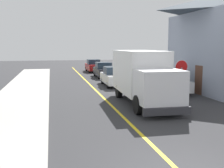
{
  "coord_description": "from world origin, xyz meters",
  "views": [
    {
      "loc": [
        -3.42,
        -6.15,
        3.5
      ],
      "look_at": [
        -0.14,
        8.12,
        1.4
      ],
      "focal_mm": 42.79,
      "sensor_mm": 36.0,
      "label": 1
    }
  ],
  "objects_px": {
    "parked_car_mid": "(104,70)",
    "parked_car_far": "(94,66)",
    "box_truck": "(143,75)",
    "parked_car_near": "(114,77)",
    "parked_van_across": "(169,82)",
    "stop_sign": "(181,73)"
  },
  "relations": [
    {
      "from": "parked_car_near",
      "to": "parked_van_across",
      "type": "relative_size",
      "value": 1.01
    },
    {
      "from": "parked_car_near",
      "to": "parked_car_mid",
      "type": "xyz_separation_m",
      "value": [
        0.34,
        6.43,
        0.0
      ]
    },
    {
      "from": "parked_car_mid",
      "to": "stop_sign",
      "type": "distance_m",
      "value": 14.81
    },
    {
      "from": "parked_van_across",
      "to": "stop_sign",
      "type": "bearing_deg",
      "value": -104.4
    },
    {
      "from": "parked_car_near",
      "to": "stop_sign",
      "type": "xyz_separation_m",
      "value": [
        2.23,
        -8.22,
        1.06
      ]
    },
    {
      "from": "parked_car_mid",
      "to": "parked_car_near",
      "type": "bearing_deg",
      "value": -93.03
    },
    {
      "from": "box_truck",
      "to": "stop_sign",
      "type": "distance_m",
      "value": 2.31
    },
    {
      "from": "parked_car_mid",
      "to": "parked_car_far",
      "type": "height_order",
      "value": "same"
    },
    {
      "from": "parked_car_near",
      "to": "parked_car_mid",
      "type": "relative_size",
      "value": 1.0
    },
    {
      "from": "parked_car_near",
      "to": "stop_sign",
      "type": "distance_m",
      "value": 8.58
    },
    {
      "from": "box_truck",
      "to": "parked_car_mid",
      "type": "distance_m",
      "value": 14.05
    },
    {
      "from": "box_truck",
      "to": "parked_car_near",
      "type": "height_order",
      "value": "box_truck"
    },
    {
      "from": "box_truck",
      "to": "parked_van_across",
      "type": "xyz_separation_m",
      "value": [
        3.19,
        3.13,
        -0.97
      ]
    },
    {
      "from": "parked_car_far",
      "to": "parked_van_across",
      "type": "xyz_separation_m",
      "value": [
        2.94,
        -17.56,
        0.0
      ]
    },
    {
      "from": "parked_car_far",
      "to": "box_truck",
      "type": "bearing_deg",
      "value": -90.7
    },
    {
      "from": "stop_sign",
      "to": "parked_car_mid",
      "type": "bearing_deg",
      "value": 97.36
    },
    {
      "from": "parked_car_near",
      "to": "box_truck",
      "type": "bearing_deg",
      "value": -89.93
    },
    {
      "from": "parked_car_far",
      "to": "parked_car_mid",
      "type": "bearing_deg",
      "value": -89.32
    },
    {
      "from": "box_truck",
      "to": "parked_van_across",
      "type": "relative_size",
      "value": 1.65
    },
    {
      "from": "parked_car_near",
      "to": "parked_van_across",
      "type": "bearing_deg",
      "value": -54.29
    },
    {
      "from": "box_truck",
      "to": "parked_car_mid",
      "type": "relative_size",
      "value": 1.64
    },
    {
      "from": "parked_car_near",
      "to": "parked_car_far",
      "type": "distance_m",
      "value": 13.11
    }
  ]
}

